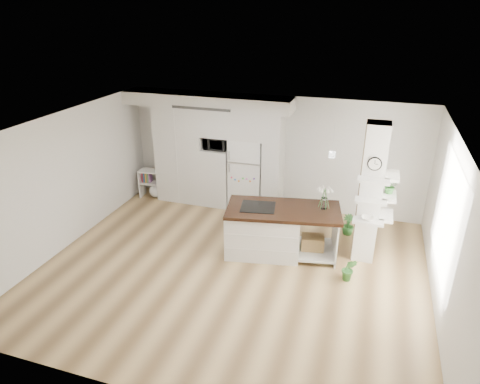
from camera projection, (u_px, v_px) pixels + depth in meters
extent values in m
cube|color=tan|center=(232.00, 269.00, 8.03)|extent=(7.00, 6.00, 0.01)
cube|color=white|center=(231.00, 129.00, 6.94)|extent=(7.00, 6.00, 0.04)
cube|color=silver|center=(273.00, 152.00, 10.09)|extent=(7.00, 0.04, 2.70)
cube|color=silver|center=(146.00, 312.00, 4.87)|extent=(7.00, 0.04, 2.70)
cube|color=silver|center=(65.00, 181.00, 8.46)|extent=(0.04, 6.00, 2.70)
cube|color=silver|center=(449.00, 235.00, 6.50)|extent=(0.04, 6.00, 2.70)
cube|color=silver|center=(182.00, 154.00, 10.49)|extent=(1.20, 0.65, 2.40)
cube|color=silver|center=(218.00, 176.00, 10.43)|extent=(0.65, 0.65, 1.42)
cube|color=silver|center=(217.00, 121.00, 9.88)|extent=(0.65, 0.65, 0.65)
cube|color=silver|center=(248.00, 124.00, 9.66)|extent=(0.85, 0.65, 0.65)
cube|color=silver|center=(273.00, 163.00, 9.84)|extent=(0.40, 0.65, 2.40)
cube|color=silver|center=(207.00, 101.00, 9.72)|extent=(4.00, 0.70, 0.30)
cube|color=#262626|center=(201.00, 109.00, 9.47)|extent=(1.40, 0.04, 0.06)
cube|color=white|center=(247.00, 173.00, 10.16)|extent=(0.78, 0.66, 1.75)
cube|color=#B2B2B7|center=(243.00, 164.00, 9.71)|extent=(0.78, 0.01, 0.03)
cube|color=silver|center=(370.00, 194.00, 7.88)|extent=(0.40, 0.40, 2.70)
cube|color=#9D7D57|center=(359.00, 193.00, 7.94)|extent=(0.02, 0.40, 2.70)
cube|color=#9D7D57|center=(371.00, 190.00, 8.06)|extent=(0.40, 0.02, 2.70)
cylinder|color=black|center=(375.00, 164.00, 7.43)|extent=(0.25, 0.03, 0.25)
cylinder|color=white|center=(375.00, 164.00, 7.42)|extent=(0.21, 0.01, 0.21)
plane|color=white|center=(447.00, 217.00, 6.70)|extent=(0.00, 2.40, 2.40)
cylinder|color=white|center=(335.00, 171.00, 6.82)|extent=(0.12, 0.12, 0.10)
cube|color=silver|center=(263.00, 231.00, 8.43)|extent=(1.56, 1.17, 0.91)
cube|color=silver|center=(315.00, 249.00, 8.44)|extent=(0.92, 1.05, 0.04)
cube|color=silver|center=(335.00, 236.00, 8.26)|extent=(0.20, 0.91, 0.91)
cube|color=black|center=(283.00, 210.00, 8.19)|extent=(2.33, 1.41, 0.07)
cube|color=black|center=(258.00, 207.00, 8.23)|extent=(0.74, 0.65, 0.01)
cube|color=#9D7E4B|center=(313.00, 242.00, 8.39)|extent=(0.49, 0.40, 0.27)
cylinder|color=white|center=(324.00, 203.00, 8.14)|extent=(0.12, 0.12, 0.22)
cube|color=silver|center=(142.00, 183.00, 10.96)|extent=(0.06, 0.36, 0.73)
cube|color=silver|center=(163.00, 185.00, 10.84)|extent=(0.06, 0.36, 0.73)
cube|color=silver|center=(151.00, 171.00, 10.76)|extent=(0.64, 0.41, 0.03)
cube|color=silver|center=(152.00, 182.00, 10.89)|extent=(0.61, 0.41, 0.03)
sphere|color=white|center=(156.00, 191.00, 10.96)|extent=(0.35, 0.35, 0.35)
imported|color=#2F6D2B|center=(349.00, 269.00, 7.61)|extent=(0.27, 0.23, 0.47)
imported|color=#2F6D2B|center=(348.00, 225.00, 9.17)|extent=(0.29, 0.29, 0.45)
imported|color=#2D2D2D|center=(216.00, 143.00, 10.04)|extent=(0.54, 0.37, 0.30)
imported|color=#2F6D2B|center=(391.00, 186.00, 7.80)|extent=(0.27, 0.23, 0.30)
imported|color=white|center=(367.00, 218.00, 7.76)|extent=(0.22, 0.22, 0.05)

